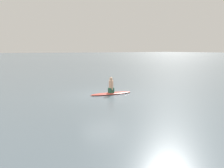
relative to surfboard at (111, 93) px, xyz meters
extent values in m
plane|color=slate|center=(0.60, -0.09, -0.05)|extent=(400.00, 400.00, 0.00)
ellipsoid|color=#D84C3F|center=(0.00, 0.00, 0.00)|extent=(2.86, 0.96, 0.10)
cube|color=#26664C|center=(0.00, 0.00, 0.20)|extent=(0.35, 0.30, 0.31)
cylinder|color=#D6AD8E|center=(0.00, 0.00, 0.59)|extent=(0.31, 0.31, 0.51)
sphere|color=#D6AD8E|center=(0.00, 0.00, 0.94)|extent=(0.21, 0.21, 0.21)
cylinder|color=#D6AD8E|center=(0.02, 0.17, 0.53)|extent=(0.09, 0.09, 0.57)
cylinder|color=#D6AD8E|center=(-0.02, -0.17, 0.53)|extent=(0.09, 0.09, 0.57)
camera|label=1|loc=(7.51, 12.50, 2.77)|focal=37.32mm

